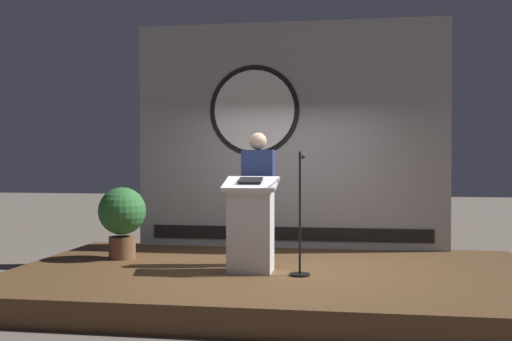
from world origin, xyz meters
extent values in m
plane|color=#6B6056|center=(0.00, 0.00, 0.00)|extent=(40.00, 40.00, 0.00)
cube|color=brown|center=(0.00, 0.00, 0.15)|extent=(6.40, 4.00, 0.30)
cube|color=#9E9EA3|center=(0.00, 1.85, 2.01)|extent=(4.73, 0.10, 3.43)
cylinder|color=black|center=(-0.54, 1.80, 2.39)|extent=(1.38, 0.02, 1.38)
cylinder|color=white|center=(-0.54, 1.79, 2.39)|extent=(1.23, 0.02, 1.23)
cube|color=black|center=(0.00, 1.79, 0.52)|extent=(4.26, 0.02, 0.20)
cube|color=silver|center=(-0.25, -0.22, 0.81)|extent=(0.52, 0.40, 1.03)
cube|color=silver|center=(-0.25, -0.22, 1.36)|extent=(0.64, 0.50, 0.17)
cube|color=black|center=(-0.25, -0.24, 1.40)|extent=(0.28, 0.20, 0.07)
cylinder|color=black|center=(-0.24, 0.26, 0.72)|extent=(0.26, 0.26, 0.84)
cube|color=navy|center=(-0.24, 0.26, 1.45)|extent=(0.40, 0.24, 0.63)
sphere|color=tan|center=(-0.24, 0.26, 1.88)|extent=(0.22, 0.22, 0.22)
cylinder|color=black|center=(0.35, -0.37, 0.31)|extent=(0.24, 0.24, 0.02)
cylinder|color=black|center=(0.35, -0.37, 1.02)|extent=(0.03, 0.03, 1.44)
cylinder|color=black|center=(0.35, -0.20, 1.69)|extent=(0.02, 0.34, 0.02)
sphere|color=#262626|center=(0.35, -0.02, 1.69)|extent=(0.07, 0.07, 0.07)
cylinder|color=brown|center=(-2.14, 0.46, 0.45)|extent=(0.36, 0.36, 0.30)
sphere|color=#2D6B33|center=(-2.14, 0.46, 0.95)|extent=(0.64, 0.64, 0.64)
camera|label=1|loc=(0.98, -7.50, 1.66)|focal=43.32mm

